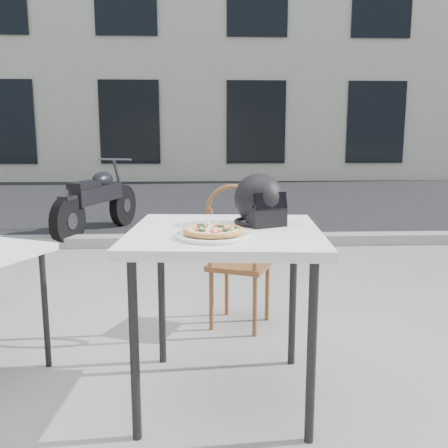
{
  "coord_description": "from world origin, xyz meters",
  "views": [
    {
      "loc": [
        0.18,
        -2.74,
        1.29
      ],
      "look_at": [
        0.28,
        -0.56,
        0.9
      ],
      "focal_mm": 40.0,
      "sensor_mm": 36.0,
      "label": 1
    }
  ],
  "objects_px": {
    "helmet": "(260,202)",
    "cafe_chair_main": "(237,249)",
    "pizza": "(213,230)",
    "cafe_table_main": "(225,245)",
    "plate": "(213,235)",
    "motorcycle": "(98,202)"
  },
  "relations": [
    {
      "from": "plate",
      "to": "pizza",
      "type": "height_order",
      "value": "pizza"
    },
    {
      "from": "pizza",
      "to": "helmet",
      "type": "distance_m",
      "value": 0.4
    },
    {
      "from": "helmet",
      "to": "cafe_chair_main",
      "type": "relative_size",
      "value": 0.34
    },
    {
      "from": "plate",
      "to": "pizza",
      "type": "bearing_deg",
      "value": 52.33
    },
    {
      "from": "plate",
      "to": "motorcycle",
      "type": "relative_size",
      "value": 0.18
    },
    {
      "from": "plate",
      "to": "cafe_chair_main",
      "type": "bearing_deg",
      "value": 80.1
    },
    {
      "from": "motorcycle",
      "to": "cafe_table_main",
      "type": "bearing_deg",
      "value": -51.61
    },
    {
      "from": "cafe_table_main",
      "to": "plate",
      "type": "distance_m",
      "value": 0.21
    },
    {
      "from": "pizza",
      "to": "helmet",
      "type": "relative_size",
      "value": 1.03
    },
    {
      "from": "helmet",
      "to": "motorcycle",
      "type": "xyz_separation_m",
      "value": [
        -1.62,
        4.02,
        -0.54
      ]
    },
    {
      "from": "helmet",
      "to": "cafe_chair_main",
      "type": "xyz_separation_m",
      "value": [
        -0.06,
        0.74,
        -0.41
      ]
    },
    {
      "from": "cafe_table_main",
      "to": "cafe_chair_main",
      "type": "distance_m",
      "value": 0.91
    },
    {
      "from": "cafe_table_main",
      "to": "helmet",
      "type": "distance_m",
      "value": 0.29
    },
    {
      "from": "cafe_table_main",
      "to": "pizza",
      "type": "height_order",
      "value": "pizza"
    },
    {
      "from": "motorcycle",
      "to": "helmet",
      "type": "bearing_deg",
      "value": -48.81
    },
    {
      "from": "pizza",
      "to": "helmet",
      "type": "bearing_deg",
      "value": 52.06
    },
    {
      "from": "cafe_table_main",
      "to": "motorcycle",
      "type": "bearing_deg",
      "value": 109.13
    },
    {
      "from": "pizza",
      "to": "cafe_chair_main",
      "type": "xyz_separation_m",
      "value": [
        0.18,
        1.05,
        -0.33
      ]
    },
    {
      "from": "cafe_chair_main",
      "to": "motorcycle",
      "type": "relative_size",
      "value": 0.53
    },
    {
      "from": "plate",
      "to": "motorcycle",
      "type": "height_order",
      "value": "motorcycle"
    },
    {
      "from": "cafe_chair_main",
      "to": "motorcycle",
      "type": "xyz_separation_m",
      "value": [
        -1.56,
        3.28,
        -0.13
      ]
    },
    {
      "from": "cafe_table_main",
      "to": "cafe_chair_main",
      "type": "xyz_separation_m",
      "value": [
        0.12,
        0.87,
        -0.22
      ]
    }
  ]
}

